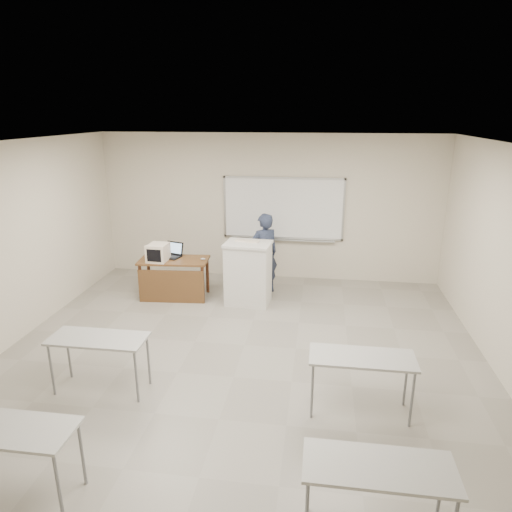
% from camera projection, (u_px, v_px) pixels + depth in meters
% --- Properties ---
extents(floor, '(7.00, 8.00, 0.01)m').
position_uv_depth(floor, '(234.00, 377.00, 6.10)').
color(floor, gray).
rests_on(floor, ground).
extents(whiteboard, '(2.48, 0.10, 1.31)m').
position_uv_depth(whiteboard, '(283.00, 209.00, 9.36)').
color(whiteboard, white).
rests_on(whiteboard, floor).
extents(student_desks, '(4.40, 2.20, 0.73)m').
position_uv_depth(student_desks, '(208.00, 393.00, 4.62)').
color(student_desks, '#A2A19D').
rests_on(student_desks, floor).
extents(instructor_desk, '(1.28, 0.64, 0.75)m').
position_uv_depth(instructor_desk, '(173.00, 273.00, 8.51)').
color(instructor_desk, brown).
rests_on(instructor_desk, floor).
extents(podium, '(0.82, 0.60, 1.16)m').
position_uv_depth(podium, '(248.00, 273.00, 8.31)').
color(podium, silver).
rests_on(podium, floor).
extents(crt_monitor, '(0.35, 0.40, 0.34)m').
position_uv_depth(crt_monitor, '(158.00, 253.00, 8.41)').
color(crt_monitor, beige).
rests_on(crt_monitor, instructor_desk).
extents(laptop, '(0.36, 0.33, 0.27)m').
position_uv_depth(laptop, '(171.00, 254.00, 8.69)').
color(laptop, black).
rests_on(laptop, instructor_desk).
extents(mouse, '(0.10, 0.08, 0.04)m').
position_uv_depth(mouse, '(203.00, 259.00, 8.51)').
color(mouse, '#B4B8BD').
rests_on(mouse, instructor_desk).
extents(keyboard, '(0.44, 0.21, 0.02)m').
position_uv_depth(keyboard, '(247.00, 241.00, 8.21)').
color(keyboard, beige).
rests_on(keyboard, podium).
extents(presenter, '(0.69, 0.63, 1.58)m').
position_uv_depth(presenter, '(264.00, 254.00, 8.76)').
color(presenter, black).
rests_on(presenter, floor).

